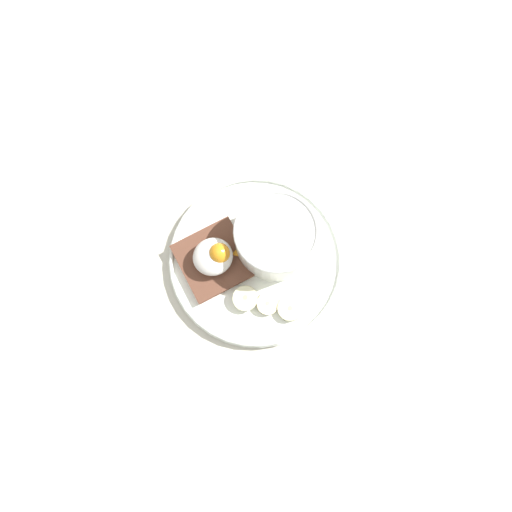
{
  "coord_description": "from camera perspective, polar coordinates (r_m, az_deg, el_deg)",
  "views": [
    {
      "loc": [
        7.06,
        14.82,
        73.84
      ],
      "look_at": [
        0.0,
        0.0,
        5.0
      ],
      "focal_mm": 35.0,
      "sensor_mm": 36.0,
      "label": 1
    }
  ],
  "objects": [
    {
      "name": "banana_slice_front",
      "position": [
        0.71,
        -1.23,
        -4.83
      ],
      "size": [
        4.98,
        5.06,
        2.09
      ],
      "color": "#F0ECBA",
      "rests_on": "plate"
    },
    {
      "name": "banana_slice_back",
      "position": [
        0.71,
        3.88,
        -6.03
      ],
      "size": [
        4.39,
        4.42,
        1.17
      ],
      "color": "beige",
      "rests_on": "plate"
    },
    {
      "name": "oatmeal_bowl",
      "position": [
        0.7,
        2.25,
        2.15
      ],
      "size": [
        11.72,
        11.72,
        6.77
      ],
      "color": "white",
      "rests_on": "plate"
    },
    {
      "name": "poached_egg",
      "position": [
        0.7,
        -4.76,
        0.01
      ],
      "size": [
        8.55,
        5.45,
        3.96
      ],
      "color": "white",
      "rests_on": "toast_slice"
    },
    {
      "name": "banana_slice_left",
      "position": [
        0.71,
        1.3,
        -5.48
      ],
      "size": [
        4.33,
        4.37,
        1.5
      ],
      "color": "beige",
      "rests_on": "plate"
    },
    {
      "name": "plate",
      "position": [
        0.73,
        0.0,
        -0.4
      ],
      "size": [
        25.54,
        25.54,
        1.6
      ],
      "color": "white",
      "rests_on": "ground_plane"
    },
    {
      "name": "ground_plane",
      "position": [
        0.75,
        0.0,
        -0.71
      ],
      "size": [
        120.0,
        120.0,
        2.0
      ],
      "primitive_type": "cube",
      "color": "beige",
      "rests_on": "ground"
    },
    {
      "name": "toast_slice",
      "position": [
        0.72,
        -4.81,
        -0.46
      ],
      "size": [
        10.04,
        10.04,
        1.28
      ],
      "color": "brown",
      "rests_on": "plate"
    }
  ]
}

